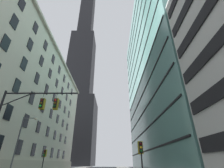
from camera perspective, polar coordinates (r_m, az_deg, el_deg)
station_building at (r=41.06m, az=-34.48°, el=-4.13°), size 17.22×58.39×29.39m
dark_skyscraper at (r=122.64m, az=-11.98°, el=1.62°), size 27.53×27.53×201.38m
glass_office_midrise at (r=45.23m, az=19.88°, el=3.63°), size 16.63×44.94×47.69m
traffic_signal_mast at (r=16.08m, az=-29.04°, el=-9.73°), size 7.20×0.63×7.87m
traffic_light_near_right at (r=14.67m, az=10.58°, el=-23.01°), size 0.40×0.63×3.33m
traffic_light_far_left at (r=28.19m, az=-23.96°, el=-22.94°), size 0.40×0.63×3.49m
street_lamppost at (r=25.95m, az=-31.16°, el=-17.24°), size 2.17×0.32×7.67m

